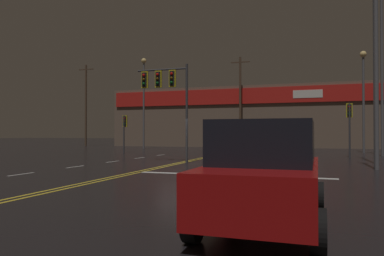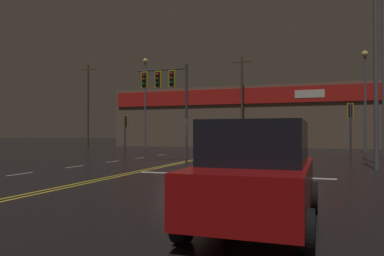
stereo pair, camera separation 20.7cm
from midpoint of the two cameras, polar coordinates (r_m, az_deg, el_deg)
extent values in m
plane|color=black|center=(20.83, -1.92, -5.41)|extent=(200.00, 200.00, 0.00)
cube|color=gold|center=(20.89, -2.30, -5.39)|extent=(0.12, 60.00, 0.01)
cube|color=gold|center=(20.78, -1.53, -5.41)|extent=(0.12, 60.00, 0.01)
cube|color=silver|center=(16.84, -24.38, -6.40)|extent=(0.12, 1.40, 0.01)
cube|color=silver|center=(19.61, -17.12, -5.65)|extent=(0.12, 1.40, 0.01)
cube|color=silver|center=(22.62, -11.74, -5.02)|extent=(0.12, 1.40, 0.01)
cube|color=silver|center=(25.77, -7.65, -4.52)|extent=(0.12, 1.40, 0.01)
cube|color=silver|center=(29.03, -4.47, -4.11)|extent=(0.12, 1.40, 0.01)
cube|color=silver|center=(12.75, 3.95, -8.29)|extent=(0.12, 1.40, 0.01)
cube|color=silver|center=(16.23, 7.24, -6.68)|extent=(0.12, 1.40, 0.01)
cube|color=silver|center=(19.76, 9.35, -5.64)|extent=(0.12, 1.40, 0.01)
cube|color=silver|center=(23.31, 10.82, -4.90)|extent=(0.12, 1.40, 0.01)
cube|color=silver|center=(26.87, 11.90, -4.36)|extent=(0.12, 1.40, 0.01)
cube|color=silver|center=(14.99, 6.25, -7.17)|extent=(7.89, 0.40, 0.01)
cylinder|color=#38383D|center=(21.24, -0.57, 2.27)|extent=(0.14, 0.14, 5.62)
cylinder|color=#38383D|center=(22.08, -4.36, 8.84)|extent=(3.07, 0.10, 0.10)
cube|color=black|center=(21.75, -2.76, 7.55)|extent=(0.28, 0.24, 0.84)
cube|color=gold|center=(21.75, -2.76, 7.55)|extent=(0.42, 0.08, 0.99)
sphere|color=red|center=(21.65, -2.92, 8.26)|extent=(0.17, 0.17, 0.17)
sphere|color=#543707|center=(21.61, -2.92, 7.60)|extent=(0.17, 0.17, 0.17)
sphere|color=#084513|center=(21.57, -2.92, 6.94)|extent=(0.17, 0.17, 0.17)
cube|color=black|center=(22.09, -4.89, 7.42)|extent=(0.28, 0.24, 0.84)
cube|color=gold|center=(22.09, -4.89, 7.42)|extent=(0.42, 0.08, 0.99)
sphere|color=red|center=(21.98, -5.06, 8.13)|extent=(0.17, 0.17, 0.17)
sphere|color=#543707|center=(21.94, -5.06, 7.48)|extent=(0.17, 0.17, 0.17)
sphere|color=#084513|center=(21.91, -5.06, 6.82)|extent=(0.17, 0.17, 0.17)
cube|color=black|center=(22.45, -6.96, 7.29)|extent=(0.28, 0.24, 0.84)
cube|color=gold|center=(22.45, -6.96, 7.29)|extent=(0.42, 0.08, 0.99)
sphere|color=red|center=(22.35, -7.13, 7.98)|extent=(0.17, 0.17, 0.17)
sphere|color=#543707|center=(22.31, -7.13, 7.34)|extent=(0.17, 0.17, 0.17)
sphere|color=#084513|center=(22.27, -7.14, 6.70)|extent=(0.17, 0.17, 0.17)
cylinder|color=#38383D|center=(28.00, 23.21, -0.34)|extent=(0.13, 0.13, 3.74)
cube|color=black|center=(28.22, 23.17, 2.50)|extent=(0.28, 0.24, 0.84)
cube|color=gold|center=(28.22, 23.17, 2.50)|extent=(0.42, 0.08, 0.99)
sphere|color=red|center=(28.08, 23.19, 3.03)|extent=(0.17, 0.17, 0.17)
sphere|color=#543707|center=(28.07, 23.19, 2.52)|extent=(0.17, 0.17, 0.17)
sphere|color=#084513|center=(28.05, 23.19, 2.00)|extent=(0.17, 0.17, 0.17)
cylinder|color=#38383D|center=(32.43, -10.00, -0.95)|extent=(0.13, 0.13, 3.19)
cube|color=black|center=(32.61, -9.84, 1.03)|extent=(0.28, 0.24, 0.84)
cube|color=gold|center=(32.61, -9.84, 1.03)|extent=(0.42, 0.08, 0.99)
sphere|color=red|center=(32.48, -9.98, 1.48)|extent=(0.17, 0.17, 0.17)
sphere|color=#543707|center=(32.47, -9.98, 1.04)|extent=(0.17, 0.17, 0.17)
sphere|color=#084513|center=(32.46, -9.98, 0.59)|extent=(0.17, 0.17, 0.17)
cylinder|color=#59595E|center=(41.65, -6.99, 3.44)|extent=(0.20, 0.20, 9.54)
sphere|color=#F9D17A|center=(42.31, -6.98, 10.13)|extent=(0.56, 0.56, 0.56)
cylinder|color=#59595E|center=(19.21, 26.50, 7.40)|extent=(0.20, 0.20, 8.77)
cylinder|color=#59595E|center=(23.19, 26.39, 9.51)|extent=(0.20, 0.20, 11.59)
cylinder|color=#59595E|center=(31.07, 27.31, 7.17)|extent=(0.20, 0.20, 11.88)
cylinder|color=#59595E|center=(35.61, 25.04, 3.30)|extent=(0.20, 0.20, 8.38)
sphere|color=#F9D17A|center=(36.18, 24.99, 10.20)|extent=(0.56, 0.56, 0.56)
cube|color=#9E0F0F|center=(6.94, 10.83, -8.57)|extent=(1.82, 4.31, 0.80)
cube|color=black|center=(6.88, 10.81, -2.12)|extent=(1.67, 2.37, 0.76)
cylinder|color=black|center=(8.59, 6.24, -9.78)|extent=(0.22, 0.64, 0.64)
cylinder|color=black|center=(8.38, 18.52, -9.97)|extent=(0.22, 0.64, 0.64)
cylinder|color=black|center=(5.83, -0.40, -14.08)|extent=(0.22, 0.64, 0.64)
cylinder|color=black|center=(5.51, 18.16, -14.82)|extent=(0.22, 0.64, 0.64)
cube|color=brown|center=(49.75, 10.33, 1.53)|extent=(36.67, 10.00, 7.43)
cube|color=red|center=(44.89, 9.35, 4.88)|extent=(35.94, 0.20, 1.86)
cube|color=white|center=(44.24, 17.60, 4.99)|extent=(3.20, 0.16, 0.90)
cylinder|color=#4C3828|center=(52.38, -15.47, 3.33)|extent=(0.26, 0.26, 10.91)
cube|color=#4C3828|center=(52.95, -15.45, 8.58)|extent=(2.20, 0.12, 0.12)
cylinder|color=#4C3828|center=(44.11, 7.74, 3.90)|extent=(0.26, 0.26, 10.62)
cube|color=#4C3828|center=(44.75, 7.73, 9.92)|extent=(2.20, 0.12, 0.12)
camera|label=1|loc=(0.10, -89.74, 0.00)|focal=35.00mm
camera|label=2|loc=(0.10, 90.26, 0.00)|focal=35.00mm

